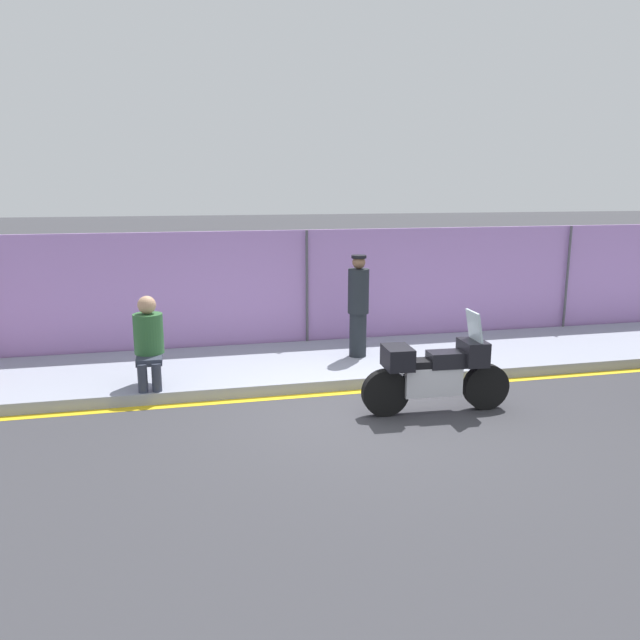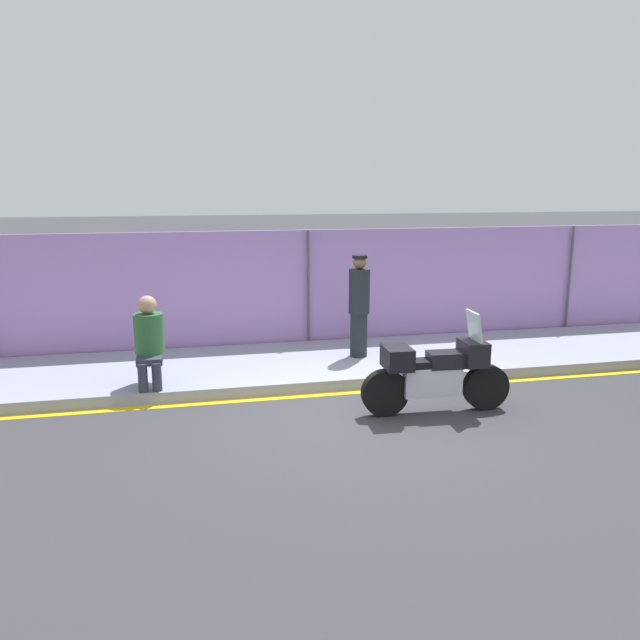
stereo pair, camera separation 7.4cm
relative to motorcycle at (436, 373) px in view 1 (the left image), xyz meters
name	(u,v)px [view 1 (the left image)]	position (x,y,z in m)	size (l,w,h in m)	color
ground_plane	(360,414)	(-1.04, 0.14, -0.58)	(120.00, 120.00, 0.00)	#38383D
sidewalk	(322,363)	(-1.04, 2.46, -0.49)	(41.56, 2.57, 0.18)	#8E93A3
curb_paint_stripe	(343,393)	(-1.04, 1.09, -0.57)	(41.56, 0.18, 0.01)	gold
storefront_fence	(306,290)	(-1.04, 3.84, 0.58)	(39.48, 0.17, 2.31)	#AD7FC6
motorcycle	(436,373)	(0.00, 0.00, 0.00)	(2.14, 0.56, 1.43)	black
officer_standing	(358,305)	(-0.40, 2.47, 0.52)	(0.37, 0.37, 1.78)	#1E2328
person_seated_on_curb	(148,337)	(-3.90, 1.64, 0.34)	(0.44, 0.72, 1.35)	#2D3342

